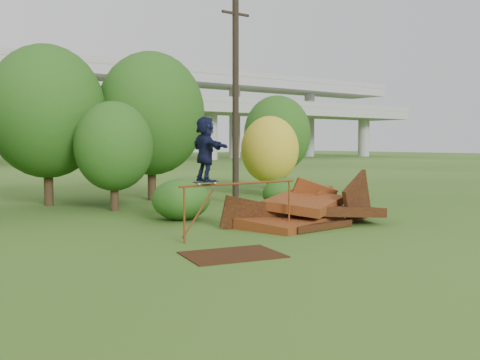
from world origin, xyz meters
TOP-DOWN VIEW (x-y plane):
  - ground at (0.00, 0.00)m, footprint 240.00×240.00m
  - scrap_pile at (2.19, 2.20)m, footprint 5.95×3.55m
  - grind_rail at (-1.07, 1.62)m, footprint 3.97×0.11m
  - skateboard at (-2.23, 1.64)m, footprint 0.72×0.20m
  - skater at (-2.23, 1.64)m, footprint 0.64×1.67m
  - flat_plate at (-2.73, -0.32)m, footprint 2.56×2.06m
  - tree_1 at (-3.19, 12.62)m, footprint 4.92×4.92m
  - tree_2 at (-1.62, 9.29)m, footprint 3.07×3.07m
  - tree_3 at (1.37, 11.95)m, footprint 4.97×4.97m
  - tree_4 at (7.05, 10.16)m, footprint 2.92×2.92m
  - tree_5 at (9.82, 12.88)m, footprint 3.84×3.84m
  - shrub_left at (-0.75, 5.54)m, footprint 2.08×1.92m
  - shrub_right at (3.95, 5.45)m, footprint 1.84×1.69m
  - utility_pole at (3.69, 8.44)m, footprint 1.40×0.28m

SIDE VIEW (x-z plane):
  - ground at x=0.00m, z-range 0.00..0.00m
  - flat_plate at x=-2.73m, z-range 0.00..0.03m
  - scrap_pile at x=2.19m, z-range -0.69..1.53m
  - shrub_right at x=3.95m, z-range 0.00..1.30m
  - shrub_left at x=-0.75m, z-range 0.00..1.44m
  - grind_rail at x=-1.07m, z-range 0.44..2.01m
  - skateboard at x=-2.23m, z-range 1.59..1.66m
  - tree_4 at x=7.05m, z-range 0.33..4.36m
  - skater at x=-2.23m, z-range 1.64..3.41m
  - tree_2 at x=-1.62m, z-range 0.39..4.72m
  - tree_5 at x=9.82m, z-range 0.48..5.88m
  - tree_1 at x=-3.19m, z-range 0.59..7.43m
  - tree_3 at x=1.37m, z-range 0.58..7.48m
  - utility_pole at x=3.69m, z-range 0.07..9.06m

